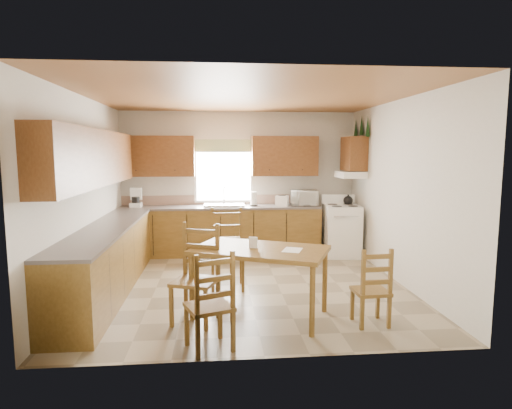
{
  "coord_description": "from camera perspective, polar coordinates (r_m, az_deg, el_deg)",
  "views": [
    {
      "loc": [
        -0.43,
        -6.05,
        1.95
      ],
      "look_at": [
        0.15,
        0.3,
        1.15
      ],
      "focal_mm": 30.0,
      "sensor_mm": 36.0,
      "label": 1
    }
  ],
  "objects": [
    {
      "name": "sink_basin",
      "position": [
        8.06,
        -4.26,
        -0.07
      ],
      "size": [
        0.75,
        0.45,
        0.04
      ],
      "primitive_type": "cube",
      "color": "silver",
      "rests_on": "counter_back"
    },
    {
      "name": "toaster",
      "position": [
        8.1,
        3.47,
        0.5
      ],
      "size": [
        0.27,
        0.22,
        0.19
      ],
      "primitive_type": "cube",
      "rotation": [
        0.0,
        0.0,
        -0.35
      ],
      "color": "white",
      "rests_on": "counter_back"
    },
    {
      "name": "wall_back",
      "position": [
        8.33,
        -2.26,
        3.01
      ],
      "size": [
        4.5,
        4.5,
        0.0
      ],
      "primitive_type": "plane",
      "color": "beige",
      "rests_on": "floor"
    },
    {
      "name": "chair_near_left",
      "position": [
        4.31,
        -6.27,
        -12.54
      ],
      "size": [
        0.54,
        0.52,
        1.0
      ],
      "primitive_type": "cube",
      "rotation": [
        0.0,
        0.0,
        3.52
      ],
      "color": "brown",
      "rests_on": "floor"
    },
    {
      "name": "wall_right",
      "position": [
        6.64,
        18.6,
        1.6
      ],
      "size": [
        4.5,
        4.5,
        0.0
      ],
      "primitive_type": "plane",
      "color": "beige",
      "rests_on": "floor"
    },
    {
      "name": "lower_cab_back",
      "position": [
        8.14,
        -4.76,
        -3.57
      ],
      "size": [
        3.75,
        0.6,
        0.88
      ],
      "primitive_type": "cube",
      "color": "brown",
      "rests_on": "floor"
    },
    {
      "name": "chair_far_left",
      "position": [
        4.94,
        -8.16,
        -9.3
      ],
      "size": [
        0.59,
        0.58,
        1.11
      ],
      "primitive_type": "cube",
      "rotation": [
        0.0,
        0.0,
        -0.36
      ],
      "color": "brown",
      "rests_on": "floor"
    },
    {
      "name": "dining_table",
      "position": [
        5.13,
        0.51,
        -10.3
      ],
      "size": [
        1.75,
        1.42,
        0.82
      ],
      "primitive_type": "cube",
      "rotation": [
        0.0,
        0.0,
        -0.42
      ],
      "color": "brown",
      "rests_on": "floor"
    },
    {
      "name": "coffeemaker",
      "position": [
        8.22,
        -15.74,
        0.98
      ],
      "size": [
        0.26,
        0.3,
        0.37
      ],
      "primitive_type": "cube",
      "rotation": [
        0.0,
        0.0,
        -0.19
      ],
      "color": "white",
      "rests_on": "counter_back"
    },
    {
      "name": "pine_decal_b",
      "position": [
        8.15,
        13.9,
        10.24
      ],
      "size": [
        0.22,
        0.22,
        0.36
      ],
      "primitive_type": "cone",
      "color": "black",
      "rests_on": "wall_right"
    },
    {
      "name": "pine_decal_c",
      "position": [
        8.45,
        13.17,
        9.87
      ],
      "size": [
        0.22,
        0.22,
        0.36
      ],
      "primitive_type": "cone",
      "color": "black",
      "rests_on": "wall_right"
    },
    {
      "name": "upper_cab_back_right",
      "position": [
        8.24,
        3.83,
        6.47
      ],
      "size": [
        1.25,
        0.33,
        0.75
      ],
      "primitive_type": "cube",
      "color": "brown",
      "rests_on": "wall_back"
    },
    {
      "name": "chair_near_right",
      "position": [
        5.05,
        15.07,
        -10.43
      ],
      "size": [
        0.39,
        0.37,
        0.89
      ],
      "primitive_type": "cube",
      "rotation": [
        0.0,
        0.0,
        3.2
      ],
      "color": "brown",
      "rests_on": "floor"
    },
    {
      "name": "window_pane",
      "position": [
        8.27,
        -4.33,
        4.35
      ],
      "size": [
        1.05,
        0.01,
        1.1
      ],
      "primitive_type": "cube",
      "color": "white",
      "rests_on": "wall_back"
    },
    {
      "name": "wall_left",
      "position": [
        6.34,
        -21.87,
        1.21
      ],
      "size": [
        4.5,
        4.5,
        0.0
      ],
      "primitive_type": "plane",
      "color": "beige",
      "rests_on": "floor"
    },
    {
      "name": "microwave",
      "position": [
        8.22,
        6.45,
        0.9
      ],
      "size": [
        0.52,
        0.4,
        0.28
      ],
      "primitive_type": "imported",
      "rotation": [
        0.0,
        0.0,
        -0.13
      ],
      "color": "white",
      "rests_on": "counter_back"
    },
    {
      "name": "window_valance",
      "position": [
        8.24,
        -4.36,
        7.82
      ],
      "size": [
        1.19,
        0.01,
        0.24
      ],
      "primitive_type": "cube",
      "color": "#446F35",
      "rests_on": "wall_back"
    },
    {
      "name": "backsplash",
      "position": [
        8.34,
        -4.82,
        0.65
      ],
      "size": [
        3.75,
        0.01,
        0.18
      ],
      "primitive_type": "cube",
      "color": "#8D6F5C",
      "rests_on": "counter_back"
    },
    {
      "name": "paper_towel",
      "position": [
        8.06,
        -0.33,
        0.75
      ],
      "size": [
        0.11,
        0.11,
        0.27
      ],
      "primitive_type": "cylinder",
      "rotation": [
        0.0,
        0.0,
        -0.01
      ],
      "color": "white",
      "rests_on": "counter_back"
    },
    {
      "name": "range_hood",
      "position": [
        8.09,
        12.5,
        3.93
      ],
      "size": [
        0.44,
        0.62,
        0.12
      ],
      "primitive_type": "cube",
      "color": "white",
      "rests_on": "wall_right"
    },
    {
      "name": "table_paper",
      "position": [
        4.95,
        4.87,
        -6.06
      ],
      "size": [
        0.29,
        0.32,
        0.0
      ],
      "primitive_type": "cube",
      "rotation": [
        0.0,
        0.0,
        -0.38
      ],
      "color": "white",
      "rests_on": "dining_table"
    },
    {
      "name": "upper_cab_stove",
      "position": [
        8.1,
        12.92,
        6.61
      ],
      "size": [
        0.33,
        0.62,
        0.62
      ],
      "primitive_type": "cube",
      "color": "brown",
      "rests_on": "wall_right"
    },
    {
      "name": "counter_left",
      "position": [
        6.18,
        -19.4,
        -3.04
      ],
      "size": [
        0.63,
        3.6,
        0.04
      ],
      "primitive_type": "cube",
      "color": "#59504E",
      "rests_on": "lower_cab_left"
    },
    {
      "name": "window_frame",
      "position": [
        8.28,
        -4.33,
        4.35
      ],
      "size": [
        1.13,
        0.02,
        1.18
      ],
      "primitive_type": "cube",
      "color": "white",
      "rests_on": "wall_back"
    },
    {
      "name": "stove",
      "position": [
        8.14,
        11.38,
        -3.51
      ],
      "size": [
        0.69,
        0.71,
        0.93
      ],
      "primitive_type": "cube",
      "rotation": [
        0.0,
        0.0,
        -0.1
      ],
      "color": "white",
      "rests_on": "floor"
    },
    {
      "name": "floor",
      "position": [
        6.37,
        -1.12,
        -10.68
      ],
      "size": [
        4.5,
        4.5,
        0.0
      ],
      "primitive_type": "plane",
      "color": "gray",
      "rests_on": "ground"
    },
    {
      "name": "lower_cab_left",
      "position": [
        6.27,
        -19.23,
        -7.18
      ],
      "size": [
        0.6,
        3.6,
        0.88
      ],
      "primitive_type": "cube",
      "color": "brown",
      "rests_on": "floor"
    },
    {
      "name": "counter_back",
      "position": [
        8.07,
        -4.79,
        -0.36
      ],
      "size": [
        3.75,
        0.63,
        0.04
      ],
      "primitive_type": "cube",
      "color": "#59504E",
      "rests_on": "lower_cab_back"
    },
    {
      "name": "pine_decal_a",
      "position": [
        7.85,
        14.67,
        10.06
      ],
      "size": [
        0.22,
        0.22,
        0.36
      ],
      "primitive_type": "cone",
      "color": "black",
      "rests_on": "wall_right"
    },
    {
      "name": "upper_cab_left",
      "position": [
        6.13,
        -21.0,
        5.8
      ],
      "size": [
        0.33,
        3.6,
        0.75
      ],
      "primitive_type": "cube",
      "color": "brown",
      "rests_on": "wall_left"
    },
    {
      "name": "ceiling",
      "position": [
        6.11,
        -1.18,
        14.2
      ],
      "size": [
        4.5,
        4.5,
        0.0
      ],
      "primitive_type": "plane",
      "color": "brown",
      "rests_on": "floor"
    },
    {
      "name": "upper_cab_back_left",
      "position": [
        8.21,
        -13.13,
        6.3
      ],
      "size": [
        1.41,
        0.33,
        0.75
      ],
      "primitive_type": "cube",
      "color": "brown",
      "rests_on": "wall_back"
    },
    {
      "name": "chair_far_right",
      "position": [
        6.09,
        -3.85,
        -6.0
      ],
      "size": [
        0.48,
        0.46,
        1.13
      ],
      "primitive_type": "cube",
      "rotation": [
        0.0,
        0.0,
        0.01
      ],
      "color": "brown",
      "rests_on": "floor"
    },
    {
      "name": "table_card",
      "position": [
        5.02,
        -0.38,
        -5.09
      ],
      "size": [
        0.1,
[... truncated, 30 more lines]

